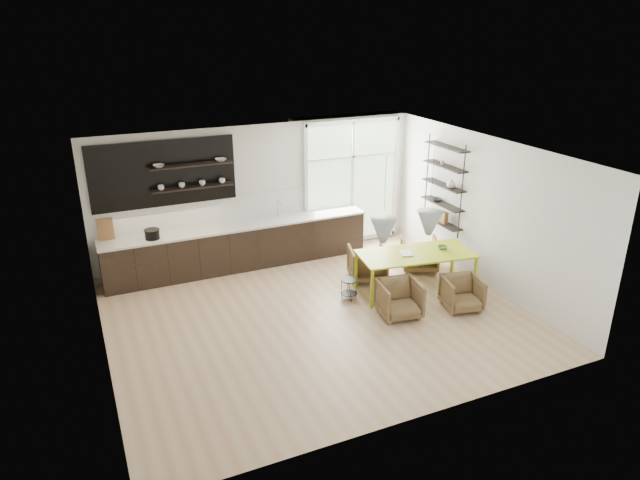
{
  "coord_description": "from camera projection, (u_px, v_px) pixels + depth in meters",
  "views": [
    {
      "loc": [
        -3.6,
        -8.06,
        4.91
      ],
      "look_at": [
        0.3,
        0.6,
        1.19
      ],
      "focal_mm": 32.0,
      "sensor_mm": 36.0,
      "label": 1
    }
  ],
  "objects": [
    {
      "name": "room",
      "position": [
        323.0,
        216.0,
        10.63
      ],
      "size": [
        7.02,
        6.01,
        2.91
      ],
      "color": "#CDAC88",
      "rests_on": "ground"
    },
    {
      "name": "kitchen_run",
      "position": [
        235.0,
        241.0,
        11.81
      ],
      "size": [
        5.54,
        0.69,
        2.75
      ],
      "color": "black",
      "rests_on": "ground"
    },
    {
      "name": "right_shelving",
      "position": [
        444.0,
        188.0,
        11.69
      ],
      "size": [
        0.26,
        1.22,
        1.9
      ],
      "color": "black",
      "rests_on": "ground"
    },
    {
      "name": "dining_table",
      "position": [
        416.0,
        256.0,
        10.71
      ],
      "size": [
        2.28,
        1.28,
        0.79
      ],
      "rotation": [
        0.0,
        0.0,
        -0.15
      ],
      "color": "#B2C71E",
      "rests_on": "ground"
    },
    {
      "name": "armchair_back_left",
      "position": [
        367.0,
        263.0,
        11.38
      ],
      "size": [
        0.9,
        0.91,
        0.67
      ],
      "primitive_type": "imported",
      "rotation": [
        0.0,
        0.0,
        2.84
      ],
      "color": "brown",
      "rests_on": "ground"
    },
    {
      "name": "armchair_back_right",
      "position": [
        419.0,
        254.0,
        11.82
      ],
      "size": [
        0.96,
        0.97,
        0.67
      ],
      "primitive_type": "imported",
      "rotation": [
        0.0,
        0.0,
        2.71
      ],
      "color": "brown",
      "rests_on": "ground"
    },
    {
      "name": "armchair_front_left",
      "position": [
        399.0,
        299.0,
        9.95
      ],
      "size": [
        0.79,
        0.81,
        0.65
      ],
      "primitive_type": "imported",
      "rotation": [
        0.0,
        0.0,
        -0.16
      ],
      "color": "brown",
      "rests_on": "ground"
    },
    {
      "name": "armchair_front_right",
      "position": [
        462.0,
        293.0,
        10.21
      ],
      "size": [
        0.77,
        0.79,
        0.6
      ],
      "primitive_type": "imported",
      "rotation": [
        0.0,
        0.0,
        -0.23
      ],
      "color": "brown",
      "rests_on": "ground"
    },
    {
      "name": "wire_stool",
      "position": [
        349.0,
        286.0,
        10.58
      ],
      "size": [
        0.31,
        0.31,
        0.39
      ],
      "rotation": [
        0.0,
        0.0,
        -0.3
      ],
      "color": "black",
      "rests_on": "ground"
    },
    {
      "name": "table_book",
      "position": [
        400.0,
        254.0,
        10.64
      ],
      "size": [
        0.3,
        0.35,
        0.03
      ],
      "primitive_type": "imported",
      "rotation": [
        0.0,
        0.0,
        -0.33
      ],
      "color": "white",
      "rests_on": "dining_table"
    },
    {
      "name": "table_bowl",
      "position": [
        443.0,
        248.0,
        10.88
      ],
      "size": [
        0.19,
        0.19,
        0.06
      ],
      "primitive_type": "imported",
      "rotation": [
        0.0,
        0.0,
        -0.08
      ],
      "color": "#487C4D",
      "rests_on": "dining_table"
    }
  ]
}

